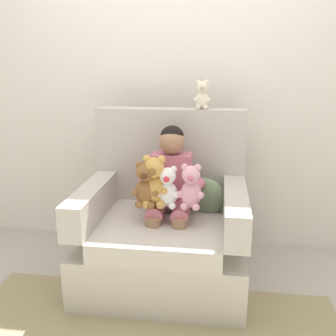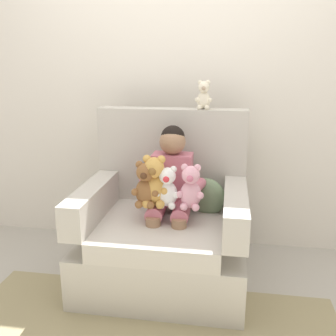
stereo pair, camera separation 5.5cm
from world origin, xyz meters
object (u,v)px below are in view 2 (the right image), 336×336
at_px(plush_cream_on_backrest, 204,96).
at_px(throw_pillow, 206,197).
at_px(plush_pink, 191,188).
at_px(plush_honey, 154,183).
at_px(plush_brown, 146,186).
at_px(plush_white, 167,188).
at_px(seated_child, 171,184).
at_px(armchair, 165,230).

distance_m(plush_cream_on_backrest, throw_pillow, 0.68).
distance_m(plush_pink, throw_pillow, 0.29).
height_order(plush_honey, plush_cream_on_backrest, plush_cream_on_backrest).
relative_size(plush_brown, throw_pillow, 1.11).
height_order(plush_white, plush_cream_on_backrest, plush_cream_on_backrest).
bearing_deg(plush_pink, seated_child, 117.08).
xyz_separation_m(plush_pink, throw_pillow, (0.08, 0.24, -0.14)).
bearing_deg(armchair, plush_brown, -123.84).
bearing_deg(throw_pillow, seated_child, -156.83).
bearing_deg(seated_child, plush_pink, -45.25).
relative_size(armchair, plush_honey, 3.44).
relative_size(plush_white, plush_cream_on_backrest, 1.34).
bearing_deg(plush_brown, plush_white, 21.76).
bearing_deg(seated_child, plush_cream_on_backrest, 60.02).
distance_m(plush_white, plush_honey, 0.09).
distance_m(armchair, throw_pillow, 0.35).
height_order(seated_child, plush_pink, seated_child).
height_order(plush_white, plush_pink, plush_pink).
xyz_separation_m(armchair, plush_honey, (-0.04, -0.12, 0.37)).
height_order(armchair, plush_pink, armchair).
height_order(seated_child, plush_brown, seated_child).
bearing_deg(plush_cream_on_backrest, plush_brown, -131.16).
bearing_deg(plush_white, seated_child, 105.80).
xyz_separation_m(armchair, throw_pillow, (0.26, 0.11, 0.21)).
bearing_deg(plush_cream_on_backrest, armchair, -131.37).
relative_size(plush_white, plush_honey, 0.81).
bearing_deg(plush_brown, plush_cream_on_backrest, 72.98).
height_order(seated_child, plush_cream_on_backrest, plush_cream_on_backrest).
bearing_deg(plush_white, plush_brown, -160.12).
bearing_deg(plush_brown, throw_pillow, 52.42).
height_order(plush_honey, throw_pillow, plush_honey).
relative_size(plush_white, throw_pillow, 1.01).
bearing_deg(plush_white, plush_honey, -169.00).
relative_size(plush_cream_on_backrest, throw_pillow, 0.75).
bearing_deg(throw_pillow, plush_white, -132.95).
height_order(armchair, plush_honey, armchair).
distance_m(seated_child, plush_white, 0.15).
height_order(plush_pink, throw_pillow, plush_pink).
bearing_deg(plush_white, plush_pink, 13.95).
xyz_separation_m(plush_white, plush_cream_on_backrest, (0.18, 0.44, 0.52)).
bearing_deg(armchair, plush_cream_on_backrest, 55.45).
bearing_deg(plush_brown, plush_pink, 18.70).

